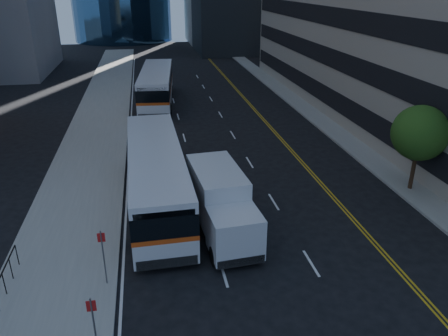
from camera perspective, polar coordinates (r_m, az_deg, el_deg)
name	(u,v)px	position (r m, az deg, el deg)	size (l,w,h in m)	color
ground	(317,293)	(18.77, 12.06, -15.73)	(160.00, 160.00, 0.00)	black
sidewalk_west	(100,123)	(40.27, -15.92, 5.66)	(5.00, 90.00, 0.15)	gray
sidewalk_east	(310,112)	(42.84, 11.12, 7.16)	(2.00, 90.00, 0.15)	gray
street_tree	(420,133)	(27.41, 24.22, 4.18)	(3.20, 3.20, 5.10)	#332114
bus_front	(156,175)	(24.22, -8.84, -0.93)	(3.15, 13.12, 3.37)	silver
bus_rear	(157,86)	(45.46, -8.80, 10.59)	(4.07, 13.57, 3.45)	white
box_truck	(221,203)	(21.39, -0.34, -4.61)	(2.78, 6.70, 3.13)	silver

